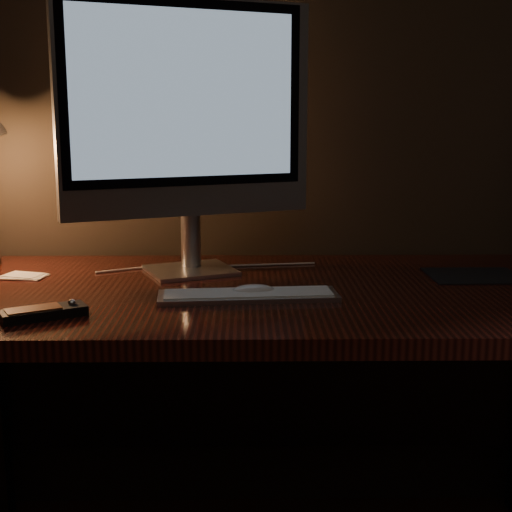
{
  "coord_description": "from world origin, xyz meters",
  "views": [
    {
      "loc": [
        -0.04,
        0.3,
        1.13
      ],
      "look_at": [
        -0.02,
        1.73,
        0.85
      ],
      "focal_mm": 50.0,
      "sensor_mm": 36.0,
      "label": 1
    }
  ],
  "objects_px": {
    "keyboard": "(248,295)",
    "mouse": "(253,292)",
    "desk": "(264,333)",
    "media_remote": "(44,312)",
    "monitor": "(187,114)"
  },
  "relations": [
    {
      "from": "monitor",
      "to": "media_remote",
      "type": "xyz_separation_m",
      "value": [
        -0.25,
        -0.39,
        -0.37
      ]
    },
    {
      "from": "desk",
      "to": "mouse",
      "type": "height_order",
      "value": "mouse"
    },
    {
      "from": "monitor",
      "to": "mouse",
      "type": "xyz_separation_m",
      "value": [
        0.15,
        -0.23,
        -0.37
      ]
    },
    {
      "from": "mouse",
      "to": "media_remote",
      "type": "bearing_deg",
      "value": -164.8
    },
    {
      "from": "keyboard",
      "to": "media_remote",
      "type": "height_order",
      "value": "media_remote"
    },
    {
      "from": "desk",
      "to": "media_remote",
      "type": "relative_size",
      "value": 9.53
    },
    {
      "from": "mouse",
      "to": "media_remote",
      "type": "height_order",
      "value": "media_remote"
    },
    {
      "from": "mouse",
      "to": "media_remote",
      "type": "xyz_separation_m",
      "value": [
        -0.4,
        -0.16,
        0.0
      ]
    },
    {
      "from": "desk",
      "to": "media_remote",
      "type": "bearing_deg",
      "value": -144.7
    },
    {
      "from": "keyboard",
      "to": "mouse",
      "type": "bearing_deg",
      "value": 56.75
    },
    {
      "from": "keyboard",
      "to": "desk",
      "type": "bearing_deg",
      "value": 72.29
    },
    {
      "from": "monitor",
      "to": "keyboard",
      "type": "distance_m",
      "value": 0.47
    },
    {
      "from": "monitor",
      "to": "keyboard",
      "type": "xyz_separation_m",
      "value": [
        0.14,
        -0.25,
        -0.38
      ]
    },
    {
      "from": "mouse",
      "to": "monitor",
      "type": "bearing_deg",
      "value": 116.92
    },
    {
      "from": "desk",
      "to": "keyboard",
      "type": "bearing_deg",
      "value": -103.23
    }
  ]
}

